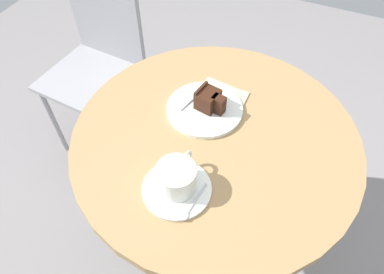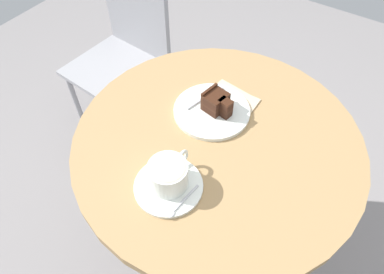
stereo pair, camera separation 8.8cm
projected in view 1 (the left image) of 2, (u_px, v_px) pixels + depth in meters
The scene contains 10 objects.
ground_plane at pixel (207, 241), 1.53m from camera, with size 4.40×4.40×0.01m, color gray.
cafe_table at pixel (214, 160), 1.04m from camera, with size 0.80×0.80×0.75m.
saucer at pixel (177, 189), 0.83m from camera, with size 0.17×0.17×0.01m.
coffee_cup at pixel (177, 177), 0.80m from camera, with size 0.13×0.10×0.07m.
teaspoon at pixel (192, 206), 0.79m from camera, with size 0.11×0.02×0.00m.
cake_plate at pixel (205, 109), 0.99m from camera, with size 0.22×0.22×0.01m.
cake_slice at pixel (209, 100), 0.97m from camera, with size 0.07×0.09×0.06m.
fork at pixel (199, 93), 1.02m from camera, with size 0.14×0.05×0.00m.
napkin at pixel (219, 99), 1.02m from camera, with size 0.16×0.16×0.00m.
cafe_chair at pixel (99, 54), 1.53m from camera, with size 0.41×0.41×0.88m.
Camera 1 is at (-0.57, -0.19, 1.48)m, focal length 32.00 mm.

